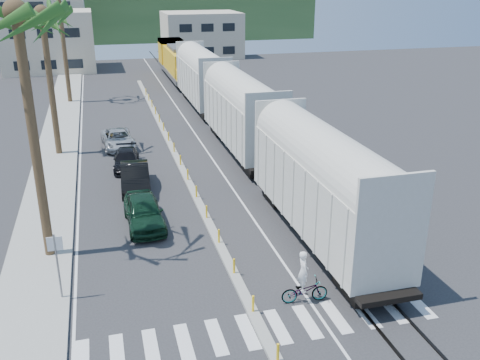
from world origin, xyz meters
The scene contains 16 objects.
ground centered at (0.00, 0.00, 0.00)m, with size 140.00×140.00×0.00m, color #28282B.
sidewalk centered at (-8.50, 25.00, 0.07)m, with size 3.00×90.00×0.15m, color gray.
rails centered at (5.00, 28.00, 0.03)m, with size 1.56×100.00×0.06m.
median centered at (0.00, 19.96, 0.09)m, with size 0.45×60.00×0.85m.
crosswalk centered at (0.00, -2.00, 0.01)m, with size 14.00×2.20×0.01m, color silver.
lane_markings centered at (-2.15, 25.00, 0.00)m, with size 9.42×90.00×0.01m.
freight_train centered at (5.00, 24.90, 2.91)m, with size 3.00×60.94×5.85m.
palm_trees centered at (-8.10, 22.70, 10.81)m, with size 3.50×37.20×13.75m.
street_sign centered at (-7.30, 2.00, 1.97)m, with size 0.60×0.08×3.00m.
buildings centered at (-6.41, 71.66, 4.36)m, with size 38.00×27.00×10.00m.
hillside centered at (0.00, 100.00, 6.00)m, with size 80.00×20.00×12.00m, color #385628.
car_lead centered at (-3.33, 8.20, 0.81)m, with size 2.07×4.81×1.62m, color black.
car_second centered at (-3.36, 13.54, 0.80)m, with size 1.94×4.96×1.61m, color black.
car_third centered at (-3.63, 17.71, 0.61)m, with size 2.05×4.36×1.23m, color black.
car_rear centered at (-3.93, 22.73, 0.67)m, with size 2.63×5.02×1.35m, color #B6B9BC.
cyclist centered at (2.26, -0.67, 0.74)m, with size 0.96×2.03×2.32m.
Camera 1 is at (-5.09, -18.02, 12.50)m, focal length 40.00 mm.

